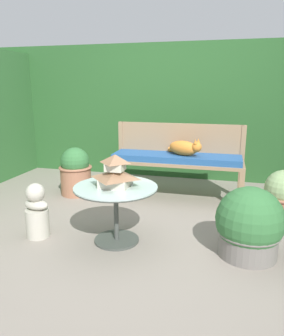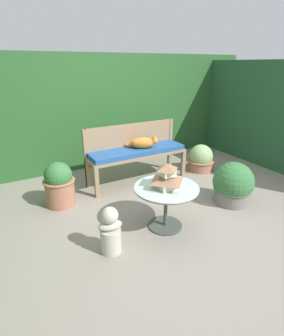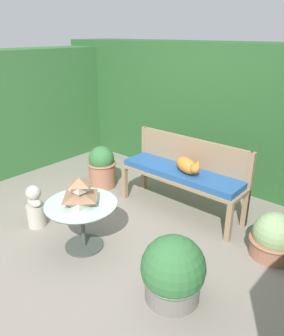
{
  "view_description": "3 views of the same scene",
  "coord_description": "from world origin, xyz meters",
  "px_view_note": "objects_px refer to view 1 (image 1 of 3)",
  "views": [
    {
      "loc": [
        0.71,
        -3.03,
        1.38
      ],
      "look_at": [
        -0.25,
        0.58,
        0.45
      ],
      "focal_mm": 35.0,
      "sensor_mm": 36.0,
      "label": 1
    },
    {
      "loc": [
        -1.8,
        -2.62,
        1.84
      ],
      "look_at": [
        -0.09,
        0.4,
        0.45
      ],
      "focal_mm": 28.0,
      "sensor_mm": 36.0,
      "label": 2
    },
    {
      "loc": [
        2.18,
        -2.22,
        2.15
      ],
      "look_at": [
        -0.13,
        0.44,
        0.68
      ],
      "focal_mm": 35.0,
      "sensor_mm": 36.0,
      "label": 3
    }
  ],
  "objects_px": {
    "garden_bench": "(176,161)",
    "potted_plant_hedge_corner": "(249,225)",
    "potted_plant_bench_left": "(284,194)",
    "garden_bust": "(37,212)",
    "potted_plant_table_far": "(76,171)",
    "pagoda_birdhouse": "(115,173)",
    "patio_table": "(116,198)",
    "cat": "(185,148)"
  },
  "relations": [
    {
      "from": "potted_plant_hedge_corner",
      "to": "potted_plant_table_far",
      "type": "bearing_deg",
      "value": 151.97
    },
    {
      "from": "cat",
      "to": "pagoda_birdhouse",
      "type": "height_order",
      "value": "pagoda_birdhouse"
    },
    {
      "from": "garden_bench",
      "to": "garden_bust",
      "type": "distance_m",
      "value": 1.8
    },
    {
      "from": "garden_bench",
      "to": "patio_table",
      "type": "bearing_deg",
      "value": -104.31
    },
    {
      "from": "patio_table",
      "to": "cat",
      "type": "bearing_deg",
      "value": 71.33
    },
    {
      "from": "pagoda_birdhouse",
      "to": "garden_bust",
      "type": "distance_m",
      "value": 0.86
    },
    {
      "from": "potted_plant_table_far",
      "to": "pagoda_birdhouse",
      "type": "bearing_deg",
      "value": -50.22
    },
    {
      "from": "cat",
      "to": "potted_plant_bench_left",
      "type": "bearing_deg",
      "value": 19.74
    },
    {
      "from": "garden_bench",
      "to": "potted_plant_bench_left",
      "type": "xyz_separation_m",
      "value": [
        1.25,
        -0.13,
        -0.28
      ]
    },
    {
      "from": "cat",
      "to": "potted_plant_bench_left",
      "type": "relative_size",
      "value": 0.91
    },
    {
      "from": "garden_bust",
      "to": "potted_plant_hedge_corner",
      "type": "distance_m",
      "value": 1.9
    },
    {
      "from": "garden_bench",
      "to": "potted_plant_hedge_corner",
      "type": "relative_size",
      "value": 2.73
    },
    {
      "from": "garden_bust",
      "to": "potted_plant_table_far",
      "type": "xyz_separation_m",
      "value": [
        -0.22,
        1.26,
        0.07
      ]
    },
    {
      "from": "cat",
      "to": "garden_bust",
      "type": "relative_size",
      "value": 0.85
    },
    {
      "from": "garden_bench",
      "to": "pagoda_birdhouse",
      "type": "bearing_deg",
      "value": -104.31
    },
    {
      "from": "garden_bench",
      "to": "pagoda_birdhouse",
      "type": "relative_size",
      "value": 4.85
    },
    {
      "from": "cat",
      "to": "pagoda_birdhouse",
      "type": "xyz_separation_m",
      "value": [
        -0.43,
        -1.29,
        -0.01
      ]
    },
    {
      "from": "patio_table",
      "to": "potted_plant_table_far",
      "type": "xyz_separation_m",
      "value": [
        -0.96,
        1.16,
        -0.11
      ]
    },
    {
      "from": "garden_bench",
      "to": "patio_table",
      "type": "relative_size",
      "value": 2.18
    },
    {
      "from": "cat",
      "to": "potted_plant_bench_left",
      "type": "height_order",
      "value": "cat"
    },
    {
      "from": "patio_table",
      "to": "garden_bench",
      "type": "bearing_deg",
      "value": 75.69
    },
    {
      "from": "pagoda_birdhouse",
      "to": "potted_plant_bench_left",
      "type": "height_order",
      "value": "pagoda_birdhouse"
    },
    {
      "from": "potted_plant_table_far",
      "to": "potted_plant_hedge_corner",
      "type": "xyz_separation_m",
      "value": [
        2.11,
        -1.13,
        -0.04
      ]
    },
    {
      "from": "pagoda_birdhouse",
      "to": "garden_bust",
      "type": "xyz_separation_m",
      "value": [
        -0.75,
        -0.1,
        -0.41
      ]
    },
    {
      "from": "potted_plant_bench_left",
      "to": "potted_plant_hedge_corner",
      "type": "relative_size",
      "value": 0.82
    },
    {
      "from": "garden_bust",
      "to": "pagoda_birdhouse",
      "type": "bearing_deg",
      "value": 16.7
    },
    {
      "from": "garden_bust",
      "to": "cat",
      "type": "bearing_deg",
      "value": 58.65
    },
    {
      "from": "potted_plant_table_far",
      "to": "potted_plant_bench_left",
      "type": "height_order",
      "value": "potted_plant_table_far"
    },
    {
      "from": "patio_table",
      "to": "potted_plant_hedge_corner",
      "type": "relative_size",
      "value": 1.25
    },
    {
      "from": "cat",
      "to": "garden_bust",
      "type": "xyz_separation_m",
      "value": [
        -1.18,
        -1.39,
        -0.42
      ]
    },
    {
      "from": "patio_table",
      "to": "pagoda_birdhouse",
      "type": "height_order",
      "value": "pagoda_birdhouse"
    },
    {
      "from": "potted_plant_bench_left",
      "to": "cat",
      "type": "bearing_deg",
      "value": 174.87
    },
    {
      "from": "pagoda_birdhouse",
      "to": "potted_plant_table_far",
      "type": "distance_m",
      "value": 1.55
    },
    {
      "from": "garden_bust",
      "to": "potted_plant_bench_left",
      "type": "relative_size",
      "value": 1.07
    },
    {
      "from": "patio_table",
      "to": "potted_plant_bench_left",
      "type": "height_order",
      "value": "patio_table"
    },
    {
      "from": "cat",
      "to": "potted_plant_bench_left",
      "type": "distance_m",
      "value": 1.24
    },
    {
      "from": "patio_table",
      "to": "pagoda_birdhouse",
      "type": "bearing_deg",
      "value": -104.04
    },
    {
      "from": "potted_plant_table_far",
      "to": "potted_plant_bench_left",
      "type": "relative_size",
      "value": 1.28
    },
    {
      "from": "potted_plant_table_far",
      "to": "potted_plant_hedge_corner",
      "type": "bearing_deg",
      "value": -28.03
    },
    {
      "from": "potted_plant_table_far",
      "to": "patio_table",
      "type": "bearing_deg",
      "value": -50.22
    },
    {
      "from": "garden_bench",
      "to": "potted_plant_bench_left",
      "type": "distance_m",
      "value": 1.29
    },
    {
      "from": "patio_table",
      "to": "garden_bust",
      "type": "distance_m",
      "value": 0.78
    }
  ]
}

